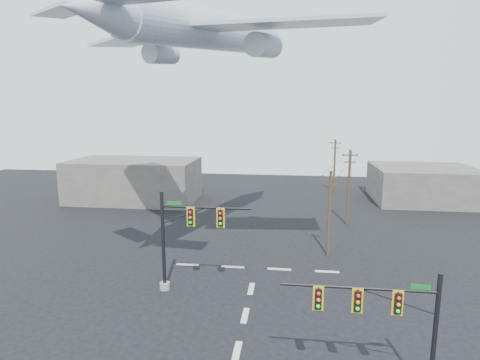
# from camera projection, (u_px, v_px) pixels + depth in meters

# --- Properties ---
(ground) EXTENTS (120.00, 120.00, 0.00)m
(ground) POSITION_uv_depth(u_px,v_px,m) (237.00, 352.00, 22.63)
(ground) COLOR black
(ground) RESTS_ON ground
(lane_markings) EXTENTS (14.00, 21.20, 0.01)m
(lane_markings) POSITION_uv_depth(u_px,v_px,m) (247.00, 306.00, 27.83)
(lane_markings) COLOR beige
(lane_markings) RESTS_ON ground
(signal_mast_near) EXTENTS (7.42, 0.69, 6.32)m
(signal_mast_near) POSITION_uv_depth(u_px,v_px,m) (394.00, 327.00, 18.48)
(signal_mast_near) COLOR gray
(signal_mast_near) RESTS_ON ground
(signal_mast_far) EXTENTS (6.92, 0.83, 7.57)m
(signal_mast_far) POSITION_uv_depth(u_px,v_px,m) (181.00, 239.00, 29.39)
(signal_mast_far) COLOR gray
(signal_mast_far) RESTS_ON ground
(utility_pole_a) EXTENTS (1.60, 0.27, 7.97)m
(utility_pole_a) POSITION_uv_depth(u_px,v_px,m) (329.00, 212.00, 36.44)
(utility_pole_a) COLOR #43301C
(utility_pole_a) RESTS_ON ground
(utility_pole_b) EXTENTS (1.78, 0.30, 8.80)m
(utility_pole_b) POSITION_uv_depth(u_px,v_px,m) (349.00, 186.00, 46.06)
(utility_pole_b) COLOR #43301C
(utility_pole_b) RESTS_ON ground
(utility_pole_c) EXTENTS (1.74, 0.52, 8.59)m
(utility_pole_c) POSITION_uv_depth(u_px,v_px,m) (334.00, 165.00, 63.46)
(utility_pole_c) COLOR #43301C
(utility_pole_c) RESTS_ON ground
(power_lines) EXTENTS (4.78, 28.19, 0.31)m
(power_lines) POSITION_uv_depth(u_px,v_px,m) (342.00, 154.00, 49.04)
(power_lines) COLOR black
(airliner) EXTENTS (26.27, 28.59, 7.79)m
(airliner) POSITION_uv_depth(u_px,v_px,m) (211.00, 31.00, 33.29)
(airliner) COLOR silver
(building_left) EXTENTS (18.00, 10.00, 6.00)m
(building_left) POSITION_uv_depth(u_px,v_px,m) (134.00, 180.00, 58.75)
(building_left) COLOR #635D57
(building_left) RESTS_ON ground
(building_right) EXTENTS (14.00, 12.00, 5.00)m
(building_right) POSITION_uv_depth(u_px,v_px,m) (423.00, 184.00, 58.42)
(building_right) COLOR #635D57
(building_right) RESTS_ON ground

